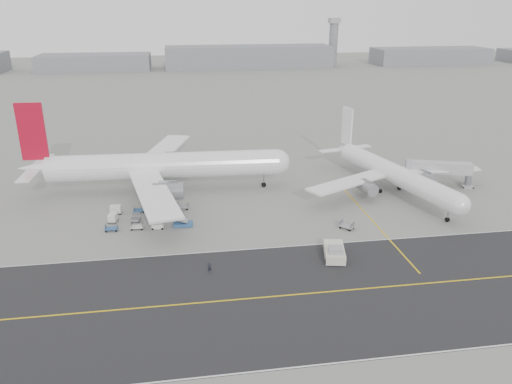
{
  "coord_description": "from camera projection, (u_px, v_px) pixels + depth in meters",
  "views": [
    {
      "loc": [
        -7.57,
        -81.64,
        41.82
      ],
      "look_at": [
        6.86,
        12.0,
        5.5
      ],
      "focal_mm": 35.0,
      "sensor_mm": 36.0,
      "label": 1
    }
  ],
  "objects": [
    {
      "name": "horizon_buildings",
      "position": [
        234.0,
        68.0,
        335.6
      ],
      "size": [
        520.0,
        28.0,
        28.0
      ],
      "primitive_type": null,
      "color": "gray",
      "rests_on": "ground"
    },
    {
      "name": "gse_cluster",
      "position": [
        149.0,
        220.0,
        102.06
      ],
      "size": [
        22.4,
        17.74,
        1.89
      ],
      "primitive_type": null,
      "rotation": [
        0.0,
        0.0,
        -0.08
      ],
      "color": "#A2A2A8",
      "rests_on": "ground"
    },
    {
      "name": "airliner_a",
      "position": [
        158.0,
        166.0,
        115.35
      ],
      "size": [
        62.2,
        61.42,
        21.44
      ],
      "rotation": [
        0.0,
        0.0,
        1.53
      ],
      "color": "white",
      "rests_on": "ground"
    },
    {
      "name": "stray_dolly",
      "position": [
        346.0,
        229.0,
        98.04
      ],
      "size": [
        3.08,
        3.1,
        1.67
      ],
      "primitive_type": null,
      "rotation": [
        0.0,
        0.0,
        0.77
      ],
      "color": "silver",
      "rests_on": "ground"
    },
    {
      "name": "ground",
      "position": [
        229.0,
        245.0,
        91.39
      ],
      "size": [
        700.0,
        700.0,
        0.0
      ],
      "primitive_type": "plane",
      "color": "gray",
      "rests_on": "ground"
    },
    {
      "name": "pushback_tug",
      "position": [
        334.0,
        252.0,
        86.65
      ],
      "size": [
        4.72,
        9.33,
        2.63
      ],
      "rotation": [
        0.0,
        0.0,
        -0.21
      ],
      "color": "beige",
      "rests_on": "ground"
    },
    {
      "name": "jet_bridge",
      "position": [
        440.0,
        169.0,
        119.37
      ],
      "size": [
        16.24,
        7.84,
        6.12
      ],
      "rotation": [
        0.0,
        0.0,
        -0.32
      ],
      "color": "gray",
      "rests_on": "ground"
    },
    {
      "name": "taxiway",
      "position": [
        274.0,
        296.0,
        75.51
      ],
      "size": [
        220.0,
        59.0,
        0.03
      ],
      "color": "#252527",
      "rests_on": "ground"
    },
    {
      "name": "control_tower",
      "position": [
        333.0,
        41.0,
        344.35
      ],
      "size": [
        7.0,
        7.0,
        31.25
      ],
      "color": "gray",
      "rests_on": "ground"
    },
    {
      "name": "airliner_b",
      "position": [
        392.0,
        173.0,
        115.47
      ],
      "size": [
        44.85,
        45.88,
        16.11
      ],
      "rotation": [
        0.0,
        0.0,
        0.24
      ],
      "color": "white",
      "rests_on": "ground"
    },
    {
      "name": "ground_crew_a",
      "position": [
        210.0,
        267.0,
        81.98
      ],
      "size": [
        0.73,
        0.57,
        1.77
      ],
      "primitive_type": "imported",
      "rotation": [
        0.0,
        0.0,
        0.24
      ],
      "color": "black",
      "rests_on": "ground"
    }
  ]
}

